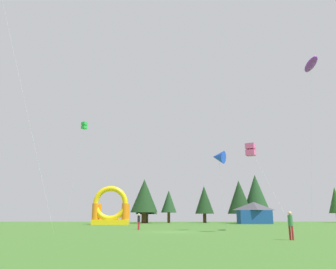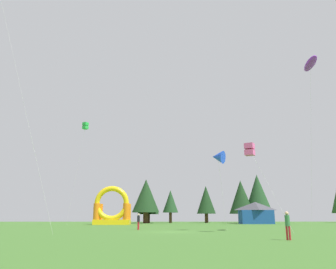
{
  "view_description": "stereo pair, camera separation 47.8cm",
  "coord_description": "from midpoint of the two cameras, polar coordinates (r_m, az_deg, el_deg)",
  "views": [
    {
      "loc": [
        -1.3,
        -33.75,
        1.53
      ],
      "look_at": [
        0.0,
        8.88,
        11.9
      ],
      "focal_mm": 35.81,
      "sensor_mm": 36.0,
      "label": 1
    },
    {
      "loc": [
        -0.82,
        -33.76,
        1.53
      ],
      "look_at": [
        0.0,
        8.88,
        11.9
      ],
      "focal_mm": 35.81,
      "sensor_mm": 36.0,
      "label": 2
    }
  ],
  "objects": [
    {
      "name": "tree_row_5",
      "position": [
        78.22,
        6.01,
        -11.01
      ],
      "size": [
        4.26,
        4.26,
        8.21
      ],
      "color": "#4C331E",
      "rests_on": "ground_plane"
    },
    {
      "name": "festival_tent",
      "position": [
        69.38,
        14.25,
        -12.8
      ],
      "size": [
        6.17,
        3.6,
        4.19
      ],
      "color": "#19478C",
      "rests_on": "ground_plane"
    },
    {
      "name": "tree_row_6",
      "position": [
        76.74,
        11.85,
        -10.39
      ],
      "size": [
        5.33,
        5.33,
        9.21
      ],
      "color": "#4C331E",
      "rests_on": "ground_plane"
    },
    {
      "name": "kite_blue_delta",
      "position": [
        37.27,
        8.2,
        -3.83
      ],
      "size": [
        1.99,
        2.57,
        8.6
      ],
      "color": "blue",
      "rests_on": "ground_plane"
    },
    {
      "name": "tree_row_8",
      "position": [
        89.67,
        26.49,
        -9.99
      ],
      "size": [
        3.49,
        3.49,
        8.14
      ],
      "color": "#4C331E",
      "rests_on": "ground_plane"
    },
    {
      "name": "kite_purple_parafoil",
      "position": [
        38.7,
        22.81,
        10.93
      ],
      "size": [
        1.62,
        6.96,
        17.54
      ],
      "color": "purple",
      "rests_on": "ground_plane"
    },
    {
      "name": "tree_row_7",
      "position": [
        78.84,
        14.53,
        -9.56
      ],
      "size": [
        5.64,
        5.64,
        10.62
      ],
      "color": "#4C331E",
      "rests_on": "ground_plane"
    },
    {
      "name": "inflatable_orange_dome",
      "position": [
        62.18,
        -9.95,
        -12.71
      ],
      "size": [
        6.35,
        4.09,
        6.74
      ],
      "color": "yellow",
      "rests_on": "ground_plane"
    },
    {
      "name": "kite_pink_box",
      "position": [
        33.57,
        13.49,
        -2.52
      ],
      "size": [
        3.59,
        2.36,
        8.4
      ],
      "color": "#EA599E",
      "rests_on": "ground_plane"
    },
    {
      "name": "tree_row_2",
      "position": [
        74.12,
        -4.25,
        -10.37
      ],
      "size": [
        5.89,
        5.89,
        9.34
      ],
      "color": "#4C331E",
      "rests_on": "ground_plane"
    },
    {
      "name": "person_far_side",
      "position": [
        39.26,
        -5.35,
        -14.3
      ],
      "size": [
        0.41,
        0.41,
        1.79
      ],
      "rotation": [
        0.0,
        0.0,
        4.25
      ],
      "color": "#B21E26",
      "rests_on": "ground_plane"
    },
    {
      "name": "tree_row_4",
      "position": [
        76.95,
        -0.05,
        -11.34
      ],
      "size": [
        3.47,
        3.47,
        7.17
      ],
      "color": "#4C331E",
      "rests_on": "ground_plane"
    },
    {
      "name": "person_midfield",
      "position": [
        23.96,
        19.57,
        -14.0
      ],
      "size": [
        0.44,
        0.44,
        1.81
      ],
      "rotation": [
        0.0,
        0.0,
        2.48
      ],
      "color": "#B21E26",
      "rests_on": "ground_plane"
    },
    {
      "name": "tree_row_3",
      "position": [
        77.54,
        -3.86,
        -11.05
      ],
      "size": [
        4.81,
        4.81,
        8.26
      ],
      "color": "#4C331E",
      "rests_on": "ground_plane"
    },
    {
      "name": "kite_green_box",
      "position": [
        61.59,
        -14.28,
        1.46
      ],
      "size": [
        3.17,
        2.21,
        17.79
      ],
      "color": "green",
      "rests_on": "ground_plane"
    },
    {
      "name": "ground_plane",
      "position": [
        33.81,
        0.05,
        -16.27
      ],
      "size": [
        120.0,
        120.0,
        0.0
      ],
      "primitive_type": "plane",
      "color": "#3D6B28"
    }
  ]
}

